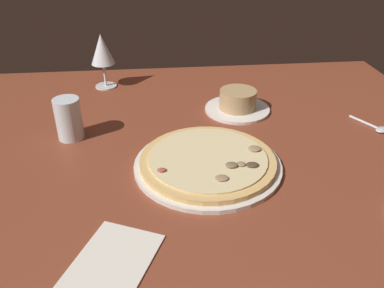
{
  "coord_description": "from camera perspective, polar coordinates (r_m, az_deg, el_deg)",
  "views": [
    {
      "loc": [
        -5.13,
        -83.73,
        53.51
      ],
      "look_at": [
        2.97,
        -5.29,
        7.0
      ],
      "focal_mm": 37.16,
      "sensor_mm": 36.0,
      "label": 1
    }
  ],
  "objects": [
    {
      "name": "dining_table",
      "position": [
        0.98,
        -2.04,
        -1.04
      ],
      "size": [
        150.0,
        110.0,
        4.0
      ],
      "primitive_type": "cube",
      "color": "brown",
      "rests_on": "ground"
    },
    {
      "name": "pizza_main",
      "position": [
        0.88,
        2.3,
        -2.63
      ],
      "size": [
        32.85,
        32.85,
        3.34
      ],
      "color": "silver",
      "rests_on": "dining_table"
    },
    {
      "name": "ramekin_on_saucer",
      "position": [
        1.14,
        6.56,
        5.94
      ],
      "size": [
        18.4,
        18.4,
        6.13
      ],
      "color": "silver",
      "rests_on": "dining_table"
    },
    {
      "name": "wine_glass_far",
      "position": [
        1.3,
        -12.79,
        12.9
      ],
      "size": [
        7.41,
        7.41,
        17.11
      ],
      "color": "silver",
      "rests_on": "dining_table"
    },
    {
      "name": "water_glass",
      "position": [
        1.03,
        -17.22,
        3.12
      ],
      "size": [
        6.45,
        6.45,
        10.49
      ],
      "color": "silver",
      "rests_on": "dining_table"
    },
    {
      "name": "paper_menu",
      "position": [
        0.67,
        -12.44,
        -17.71
      ],
      "size": [
        19.84,
        24.62,
        0.3
      ],
      "primitive_type": "cube",
      "rotation": [
        0.0,
        0.0,
        -0.42
      ],
      "color": "silver",
      "rests_on": "dining_table"
    },
    {
      "name": "spoon",
      "position": [
        1.15,
        25.01,
        2.15
      ],
      "size": [
        7.44,
        11.05,
        1.0
      ],
      "color": "silver",
      "rests_on": "dining_table"
    }
  ]
}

